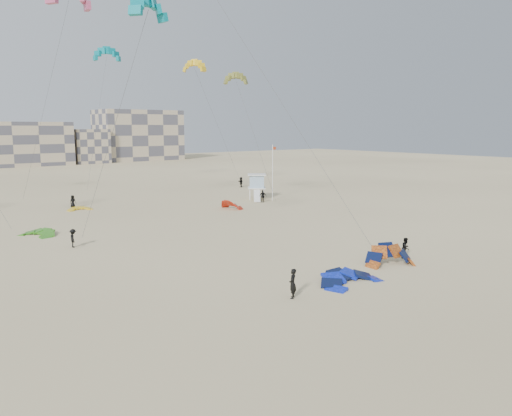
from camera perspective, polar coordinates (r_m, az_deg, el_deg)
ground at (r=31.01m, az=7.12°, el=-10.45°), size 320.00×320.00×0.00m
kite_ground_blue at (r=34.71m, az=10.72°, el=-8.39°), size 4.74×4.99×2.33m
kite_ground_orange at (r=39.66m, az=15.08°, el=-6.32°), size 5.13×5.10×3.97m
kite_ground_green at (r=53.10m, az=-23.68°, el=-2.89°), size 5.25×5.14×1.87m
kite_ground_red_far at (r=64.79m, az=-2.82°, el=-0.07°), size 3.78×3.68×3.23m
kite_ground_yellow at (r=67.57m, az=-19.49°, el=-0.21°), size 3.01×3.18×1.12m
kitesurfer_main at (r=30.97m, az=4.21°, el=-8.61°), size 0.80×0.79×1.86m
kitesurfer_b at (r=41.89m, az=16.74°, el=-4.39°), size 0.93×0.80×1.67m
kitesurfer_c at (r=46.55m, az=-20.17°, el=-3.26°), size 0.87×1.18×1.63m
kitesurfer_d at (r=70.10m, az=0.79°, el=1.36°), size 1.03×1.01×1.74m
kitesurfer_e at (r=69.81m, az=-20.21°, el=0.72°), size 0.89×0.68×1.64m
kitesurfer_f at (r=88.26m, az=-1.73°, el=2.98°), size 0.88×1.74×1.80m
kite_fly_teal_a at (r=41.44m, az=-12.18°, el=21.30°), size 6.19×8.31×19.46m
kite_fly_olive at (r=67.51m, az=-2.33°, el=14.45°), size 4.21×8.30×16.83m
kite_fly_yellow at (r=82.97m, az=-7.10°, el=15.69°), size 13.60×5.49×20.32m
kite_fly_teal_b at (r=90.61m, az=-16.68°, el=16.36°), size 9.88×10.25×22.57m
lifeguard_tower_near at (r=73.09m, az=0.09°, el=2.44°), size 3.66×5.55×3.69m
flagpole at (r=71.25m, az=1.91°, el=4.18°), size 0.65×0.10×8.02m
condo_mid at (r=153.68m, az=-26.66°, el=6.55°), size 32.00×16.00×12.00m
condo_east at (r=168.16m, az=-13.28°, el=8.09°), size 26.00×14.00×16.00m
condo_fill_right at (r=157.70m, az=-18.60°, el=6.72°), size 10.00×10.00×10.00m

